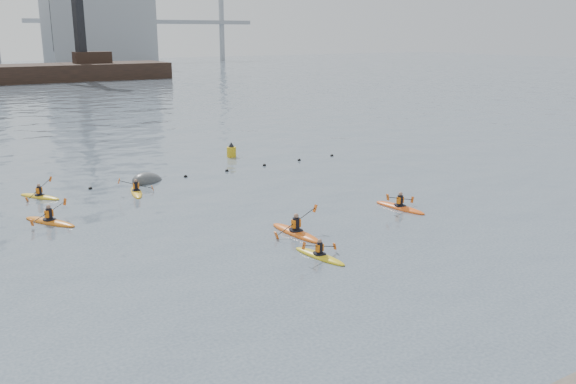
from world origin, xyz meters
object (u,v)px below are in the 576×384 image
(kayaker_0, at_px, (296,232))
(kayaker_1, at_px, (320,255))
(kayaker_2, at_px, (50,221))
(mooring_buoy, at_px, (148,182))
(nav_buoy, at_px, (231,152))
(kayaker_5, at_px, (40,196))
(kayaker_4, at_px, (400,207))
(kayaker_3, at_px, (136,191))

(kayaker_0, relative_size, kayaker_1, 1.23)
(kayaker_2, distance_m, mooring_buoy, 8.96)
(mooring_buoy, height_order, nav_buoy, nav_buoy)
(kayaker_2, height_order, nav_buoy, nav_buoy)
(kayaker_2, bearing_deg, mooring_buoy, 8.37)
(mooring_buoy, bearing_deg, nav_buoy, 27.32)
(kayaker_2, xyz_separation_m, kayaker_5, (0.53, 5.23, -0.01))
(kayaker_4, bearing_deg, kayaker_5, -47.22)
(kayaker_3, xyz_separation_m, kayaker_5, (-4.93, 1.92, -0.00))
(kayaker_3, height_order, kayaker_4, kayaker_4)
(kayaker_5, xyz_separation_m, nav_buoy, (14.43, 4.53, 0.30))
(kayaker_0, bearing_deg, kayaker_1, -109.67)
(nav_buoy, bearing_deg, mooring_buoy, -152.68)
(kayaker_2, distance_m, nav_buoy, 17.86)
(kayaker_0, relative_size, mooring_buoy, 1.53)
(mooring_buoy, distance_m, nav_buoy, 9.00)
(kayaker_5, bearing_deg, kayaker_2, -129.43)
(kayaker_2, relative_size, nav_buoy, 2.50)
(kayaker_3, xyz_separation_m, kayaker_4, (10.68, -10.59, 0.01))
(kayaker_1, xyz_separation_m, mooring_buoy, (-1.46, 16.50, -0.09))
(kayaker_5, relative_size, nav_buoy, 2.13)
(kayaker_1, relative_size, nav_buoy, 2.29)
(kayaker_0, distance_m, kayaker_5, 15.71)
(kayaker_5, bearing_deg, kayaker_3, -54.89)
(kayaker_1, height_order, kayaker_5, kayaker_5)
(kayaker_2, distance_m, kayaker_5, 5.26)
(nav_buoy, bearing_deg, kayaker_4, -86.01)
(kayaker_5, bearing_deg, kayaker_0, -90.00)
(kayaker_4, height_order, mooring_buoy, kayaker_4)
(mooring_buoy, bearing_deg, kayaker_0, -80.46)
(mooring_buoy, bearing_deg, kayaker_3, -122.81)
(kayaker_3, bearing_deg, nav_buoy, 47.95)
(kayaker_2, xyz_separation_m, nav_buoy, (14.96, 9.76, 0.28))
(kayaker_3, xyz_separation_m, nav_buoy, (9.49, 6.45, 0.29))
(kayaker_3, height_order, kayaker_5, kayaker_5)
(kayaker_5, bearing_deg, kayaker_4, -72.31)
(kayaker_0, distance_m, mooring_buoy, 13.68)
(kayaker_0, height_order, kayaker_2, kayaker_0)
(kayaker_4, height_order, kayaker_5, kayaker_5)
(kayaker_0, bearing_deg, kayaker_5, 118.88)
(kayaker_1, height_order, kayaker_4, kayaker_4)
(kayaker_0, xyz_separation_m, kayaker_2, (-9.23, 7.85, -0.01))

